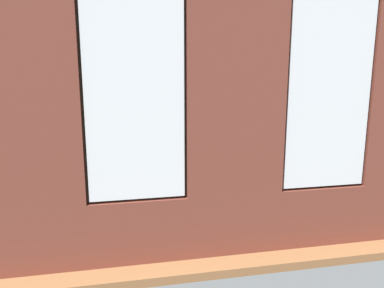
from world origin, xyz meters
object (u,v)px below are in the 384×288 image
at_px(coffee_table, 179,171).
at_px(table_plant_small, 198,159).
at_px(potted_plant_near_tv, 40,171).
at_px(papasan_chair, 186,147).
at_px(potted_plant_by_left_couch, 284,154).
at_px(potted_plant_mid_room_small, 229,156).
at_px(potted_plant_foreground_right, 50,136).
at_px(couch_by_window, 152,211).
at_px(couch_left, 339,170).
at_px(media_console, 18,181).
at_px(tv_flatscreen, 14,141).
at_px(remote_gray, 156,171).
at_px(candle_jar, 179,166).
at_px(cup_ceramic, 168,166).
at_px(potted_plant_beside_window_right, 46,190).
at_px(potted_plant_corner_near_left, 289,137).
at_px(remote_silver, 186,170).

relative_size(coffee_table, table_plant_small, 5.70).
relative_size(coffee_table, potted_plant_near_tv, 1.13).
bearing_deg(table_plant_small, papasan_chair, -91.32).
height_order(potted_plant_by_left_couch, potted_plant_mid_room_small, potted_plant_mid_room_small).
height_order(coffee_table, potted_plant_mid_room_small, potted_plant_mid_room_small).
relative_size(potted_plant_foreground_right, potted_plant_near_tv, 1.10).
height_order(couch_by_window, couch_left, same).
height_order(media_console, tv_flatscreen, tv_flatscreen).
height_order(remote_gray, potted_plant_mid_room_small, potted_plant_mid_room_small).
relative_size(candle_jar, tv_flatscreen, 0.09).
height_order(table_plant_small, potted_plant_by_left_couch, table_plant_small).
bearing_deg(tv_flatscreen, cup_ceramic, 176.43).
bearing_deg(potted_plant_beside_window_right, couch_by_window, -175.40).
bearing_deg(couch_left, table_plant_small, -100.69).
xyz_separation_m(cup_ceramic, potted_plant_beside_window_right, (1.70, 1.88, 0.28)).
bearing_deg(media_console, potted_plant_by_left_couch, -171.98).
bearing_deg(table_plant_small, potted_plant_beside_window_right, 40.33).
bearing_deg(media_console, potted_plant_corner_near_left, -163.99).
height_order(table_plant_small, potted_plant_mid_room_small, table_plant_small).
xyz_separation_m(coffee_table, potted_plant_corner_near_left, (-2.98, -1.88, 0.16)).
distance_m(couch_left, remote_gray, 3.27).
bearing_deg(couch_left, potted_plant_near_tv, -84.78).
xyz_separation_m(couch_left, candle_jar, (2.84, -0.41, 0.13)).
distance_m(coffee_table, potted_plant_foreground_right, 3.05).
bearing_deg(papasan_chair, tv_flatscreen, 21.55).
bearing_deg(coffee_table, potted_plant_mid_room_small, -145.19).
distance_m(cup_ceramic, potted_plant_corner_near_left, 3.63).
height_order(couch_left, coffee_table, couch_left).
bearing_deg(remote_gray, table_plant_small, 167.39).
relative_size(couch_by_window, remote_silver, 11.10).
relative_size(candle_jar, media_console, 0.12).
distance_m(papasan_chair, potted_plant_foreground_right, 2.84).
bearing_deg(tv_flatscreen, remote_silver, 172.28).
bearing_deg(cup_ceramic, tv_flatscreen, -3.57).
relative_size(cup_ceramic, potted_plant_corner_near_left, 0.08).
height_order(papasan_chair, potted_plant_mid_room_small, papasan_chair).
distance_m(candle_jar, papasan_chair, 1.54).
distance_m(media_console, potted_plant_corner_near_left, 5.91).
bearing_deg(potted_plant_mid_room_small, remote_gray, 30.44).
distance_m(potted_plant_foreground_right, potted_plant_beside_window_right, 3.66).
xyz_separation_m(remote_silver, tv_flatscreen, (2.80, -0.38, 0.54)).
bearing_deg(cup_ceramic, remote_silver, 141.36).
relative_size(coffee_table, candle_jar, 12.00).
xyz_separation_m(papasan_chair, potted_plant_corner_near_left, (-2.57, -0.40, 0.06)).
bearing_deg(candle_jar, remote_gray, 16.21).
relative_size(couch_left, potted_plant_foreground_right, 1.40).
distance_m(media_console, potted_plant_foreground_right, 1.69).
distance_m(table_plant_small, potted_plant_by_left_couch, 2.23).
bearing_deg(coffee_table, remote_silver, 130.70).
bearing_deg(remote_silver, media_console, -154.38).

